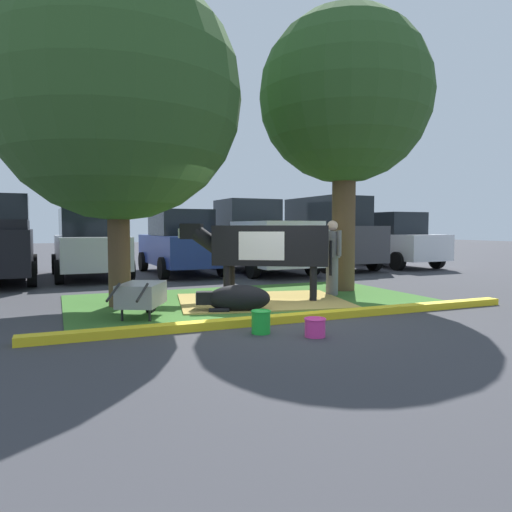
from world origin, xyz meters
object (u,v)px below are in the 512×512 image
at_px(cow_holstein, 266,246).
at_px(sedan_silver, 90,244).
at_px(shade_tree_left, 116,96).
at_px(shade_tree_right, 345,98).
at_px(bucket_green, 261,321).
at_px(person_handler, 332,256).
at_px(hatchback_white, 390,240).
at_px(suv_dark_grey, 326,233).
at_px(wheelbarrow, 142,295).
at_px(bucket_pink, 315,327).
at_px(calf_lying, 237,299).
at_px(sedan_blue, 181,243).
at_px(pickup_truck_maroon, 257,238).

xyz_separation_m(cow_holstein, sedan_silver, (-3.01, 5.97, -0.12)).
distance_m(shade_tree_left, sedan_silver, 6.39).
relative_size(shade_tree_right, bucket_green, 19.77).
relative_size(shade_tree_right, cow_holstein, 2.25).
distance_m(person_handler, bucket_green, 4.01).
bearing_deg(hatchback_white, sedan_silver, 178.48).
bearing_deg(person_handler, suv_dark_grey, 59.73).
relative_size(wheelbarrow, bucket_pink, 5.11).
height_order(calf_lying, bucket_green, calf_lying).
height_order(shade_tree_right, person_handler, shade_tree_right).
bearing_deg(cow_holstein, sedan_blue, 92.71).
bearing_deg(wheelbarrow, bucket_green, -52.58).
distance_m(cow_holstein, bucket_green, 3.19).
xyz_separation_m(person_handler, suv_dark_grey, (3.43, 5.89, 0.40)).
bearing_deg(shade_tree_right, sedan_silver, 134.15).
height_order(shade_tree_left, sedan_blue, shade_tree_left).
distance_m(shade_tree_right, bucket_green, 6.46).
xyz_separation_m(calf_lying, hatchback_white, (8.73, 6.77, 0.75)).
height_order(sedan_blue, pickup_truck_maroon, pickup_truck_maroon).
bearing_deg(calf_lying, hatchback_white, 37.80).
distance_m(calf_lying, person_handler, 2.87).
height_order(sedan_silver, suv_dark_grey, suv_dark_grey).
bearing_deg(pickup_truck_maroon, shade_tree_left, -133.32).
bearing_deg(sedan_silver, calf_lying, -74.38).
relative_size(sedan_blue, hatchback_white, 1.00).
bearing_deg(sedan_silver, cow_holstein, -63.24).
distance_m(bucket_pink, hatchback_white, 12.28).
bearing_deg(sedan_silver, pickup_truck_maroon, -3.46).
xyz_separation_m(shade_tree_left, pickup_truck_maroon, (5.08, 5.38, -2.75)).
relative_size(shade_tree_right, hatchback_white, 1.44).
height_order(bucket_pink, pickup_truck_maroon, pickup_truck_maroon).
relative_size(bucket_pink, suv_dark_grey, 0.07).
distance_m(calf_lying, bucket_green, 1.69).
distance_m(shade_tree_right, bucket_pink, 6.44).
relative_size(calf_lying, wheelbarrow, 0.86).
relative_size(calf_lying, suv_dark_grey, 0.29).
relative_size(cow_holstein, bucket_pink, 9.42).
bearing_deg(calf_lying, wheelbarrow, 176.89).
bearing_deg(sedan_blue, calf_lying, -96.07).
distance_m(shade_tree_right, suv_dark_grey, 6.74).
xyz_separation_m(calf_lying, sedan_silver, (-1.97, 7.06, 0.75)).
relative_size(bucket_pink, sedan_blue, 0.07).
xyz_separation_m(wheelbarrow, bucket_green, (1.34, -1.76, -0.22)).
distance_m(wheelbarrow, pickup_truck_maroon, 8.28).
bearing_deg(cow_holstein, bucket_pink, -102.36).
height_order(shade_tree_right, bucket_pink, shade_tree_right).
distance_m(person_handler, bucket_pink, 3.98).
bearing_deg(bucket_pink, suv_dark_grey, 57.88).
relative_size(calf_lying, bucket_pink, 4.39).
xyz_separation_m(shade_tree_left, wheelbarrow, (0.20, -1.27, -3.48)).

